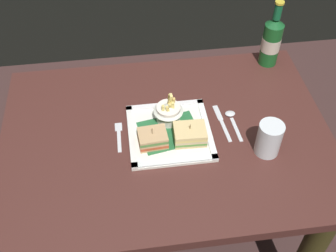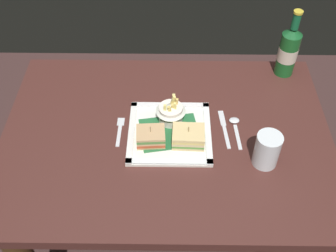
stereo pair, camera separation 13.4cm
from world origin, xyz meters
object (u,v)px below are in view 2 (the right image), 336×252
sandwich_half_right (188,136)px  knife (224,127)px  square_plate (170,133)px  dining_table (166,162)px  sandwich_half_left (151,136)px  fries_cup (171,111)px  spoon (235,125)px  fork (120,130)px  beer_bottle (288,50)px  water_glass (267,151)px

sandwich_half_right → knife: sandwich_half_right is taller
square_plate → sandwich_half_right: (0.06, -0.04, 0.03)m
dining_table → sandwich_half_left: size_ratio=11.51×
square_plate → knife: 0.19m
knife → sandwich_half_right: bearing=-149.6°
dining_table → fries_cup: 0.21m
fries_cup → spoon: size_ratio=0.76×
sandwich_half_right → fork: sandwich_half_right is taller
sandwich_half_left → knife: (0.24, 0.07, -0.03)m
dining_table → beer_bottle: size_ratio=4.11×
square_plate → spoon: size_ratio=1.93×
dining_table → fries_cup: (0.01, 0.06, 0.20)m
dining_table → sandwich_half_left: 0.19m
square_plate → sandwich_half_left: (-0.06, -0.04, 0.03)m
square_plate → fork: (-0.17, 0.02, -0.00)m
beer_bottle → knife: (-0.25, -0.29, -0.10)m
sandwich_half_right → beer_bottle: 0.53m
water_glass → fork: (-0.46, 0.13, -0.05)m
fries_cup → sandwich_half_left: bearing=-124.0°
dining_table → beer_bottle: beer_bottle is taller
fries_cup → spoon: 0.22m
sandwich_half_left → dining_table: bearing=38.2°
beer_bottle → spoon: (-0.21, -0.29, -0.10)m
spoon → knife: bearing=-168.3°
fork → knife: (0.35, 0.02, 0.00)m
beer_bottle → spoon: 0.37m
knife → fork: bearing=-177.4°
sandwich_half_left → fries_cup: size_ratio=0.89×
sandwich_half_right → fries_cup: size_ratio=0.98×
square_plate → water_glass: 0.32m
sandwich_half_left → fork: 0.13m
dining_table → spoon: spoon is taller
water_glass → beer_bottle: bearing=72.7°
dining_table → fork: fork is taller
sandwich_half_right → knife: bearing=30.4°
square_plate → fork: size_ratio=2.11×
square_plate → fries_cup: fries_cup is taller
beer_bottle → spoon: bearing=-126.5°
beer_bottle → square_plate: bearing=-143.0°
fries_cup → spoon: (0.22, -0.01, -0.05)m
square_plate → sandwich_half_left: size_ratio=2.86×
fries_cup → knife: size_ratio=0.62×
sandwich_half_right → fries_cup: 0.11m
sandwich_half_right → knife: 0.15m
knife → square_plate: bearing=-170.1°
fries_cup → beer_bottle: beer_bottle is taller
sandwich_half_left → spoon: sandwich_half_left is taller
water_glass → knife: size_ratio=0.67×
dining_table → sandwich_half_left: sandwich_half_left is taller
sandwich_half_left → fork: size_ratio=0.74×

